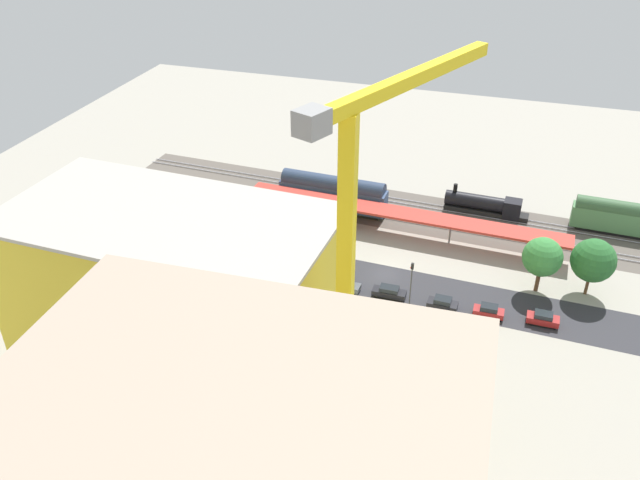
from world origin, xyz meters
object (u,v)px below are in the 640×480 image
parked_car_6 (256,269)px  traffic_light (411,279)px  parked_car_5 (295,279)px  tower_crane (360,258)px  locomotive (487,206)px  parked_car_2 (442,304)px  construction_building (177,303)px  parked_car_1 (489,312)px  street_tree_0 (307,224)px  freight_coach_far (333,192)px  parked_car_0 (543,319)px  platform_canopy_near (402,214)px  passenger_coach (634,219)px  box_truck_2 (280,306)px  street_tree_3 (237,214)px  parked_car_4 (344,286)px  box_truck_1 (165,281)px  box_truck_0 (323,310)px  parked_car_3 (389,292)px  parked_car_7 (210,262)px  street_tree_2 (593,261)px  street_tree_1 (542,257)px

parked_car_6 → traffic_light: (-23.56, 1.47, 4.04)m
parked_car_5 → tower_crane: 37.46m
traffic_light → locomotive: bearing=-104.3°
parked_car_2 → construction_building: construction_building is taller
parked_car_1 → street_tree_0: (28.78, -8.03, 4.41)m
freight_coach_far → parked_car_0: freight_coach_far is taller
freight_coach_far → traffic_light: bearing=127.2°
freight_coach_far → street_tree_0: size_ratio=2.57×
construction_building → parked_car_5: bearing=-102.6°
platform_canopy_near → parked_car_0: bearing=142.5°
parked_car_0 → construction_building: 48.33m
parked_car_2 → passenger_coach: bearing=-132.4°
box_truck_2 → street_tree_0: street_tree_0 is taller
parked_car_1 → box_truck_2: 28.50m
parked_car_0 → street_tree_3: size_ratio=0.56×
parked_car_0 → street_tree_3: street_tree_3 is taller
passenger_coach → street_tree_0: bearing=23.1°
parked_car_4 → traffic_light: bearing=172.9°
freight_coach_far → street_tree_3: size_ratio=2.53×
parked_car_2 → box_truck_1: size_ratio=0.46×
parked_car_0 → box_truck_1: box_truck_1 is taller
parked_car_1 → street_tree_3: 41.33m
box_truck_0 → box_truck_1: size_ratio=0.93×
parked_car_0 → parked_car_3: 21.01m
parked_car_6 → box_truck_0: 15.07m
parked_car_7 → tower_crane: (-29.57, 25.83, 22.44)m
passenger_coach → street_tree_3: bearing=19.3°
locomotive → construction_building: size_ratio=0.41×
box_truck_1 → street_tree_2: 60.46m
freight_coach_far → parked_car_5: freight_coach_far is taller
parked_car_3 → parked_car_4: size_ratio=1.00×
parked_car_2 → street_tree_3: 35.27m
parked_car_0 → tower_crane: bearing=53.9°
street_tree_1 → street_tree_3: (46.39, 0.54, -0.48)m
freight_coach_far → tower_crane: size_ratio=0.49×
parked_car_4 → street_tree_2: size_ratio=0.54×
parked_car_0 → street_tree_2: street_tree_2 is taller
locomotive → construction_building: 61.12m
platform_canopy_near → locomotive: (-12.77, -10.94, -2.14)m
construction_building → street_tree_2: construction_building is taller
platform_canopy_near → street_tree_3: street_tree_3 is taller
locomotive → street_tree_0: 33.40m
parked_car_6 → parked_car_7: bearing=2.9°
locomotive → street_tree_2: bearing=129.1°
box_truck_0 → street_tree_1: size_ratio=1.00×
parked_car_4 → box_truck_2: bearing=51.7°
platform_canopy_near → tower_crane: size_ratio=1.36×
street_tree_0 → traffic_light: bearing=152.9°
street_tree_1 → tower_crane: bearing=62.0°
platform_canopy_near → locomotive: bearing=-139.4°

